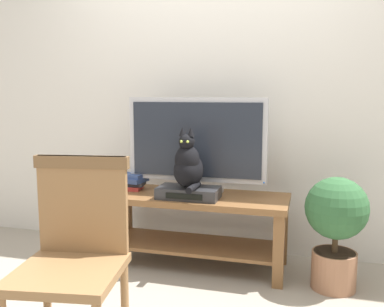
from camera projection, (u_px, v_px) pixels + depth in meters
ground_plane at (178, 307)px, 2.54m from camera, size 12.00×12.00×0.00m
back_wall at (219, 74)px, 3.38m from camera, size 7.00×0.12×2.80m
tv_stand at (194, 216)px, 3.12m from camera, size 1.35×0.51×0.53m
tv at (196, 143)px, 3.11m from camera, size 1.02×0.20×0.70m
media_box at (189, 193)px, 2.99m from camera, size 0.43×0.23×0.08m
cat at (188, 166)px, 2.95m from camera, size 0.20×0.34×0.42m
wooden_chair at (75, 246)px, 2.00m from camera, size 0.53×0.53×0.96m
book_stack at (131, 181)px, 3.27m from camera, size 0.23×0.21×0.12m
potted_plant at (336, 224)px, 2.73m from camera, size 0.40×0.40×0.73m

